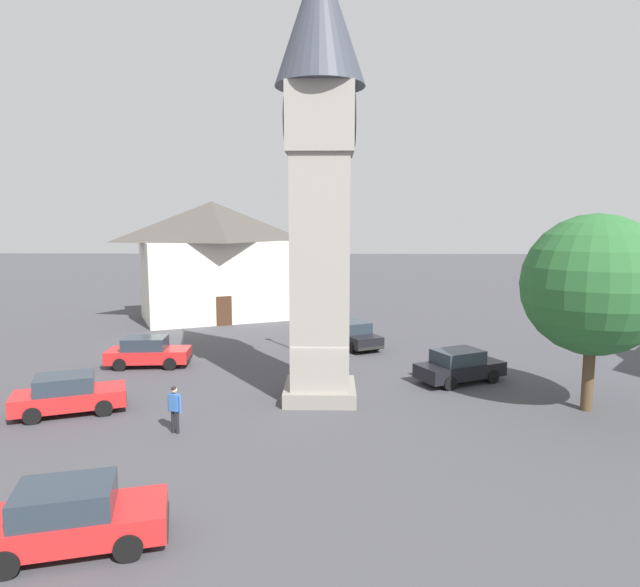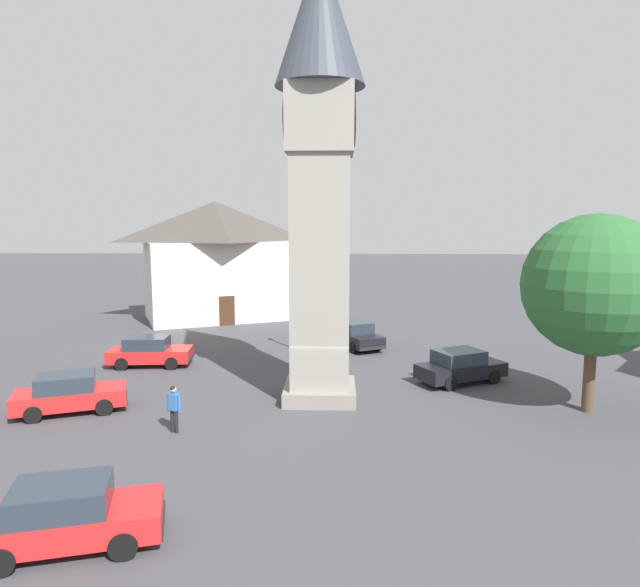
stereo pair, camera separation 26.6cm
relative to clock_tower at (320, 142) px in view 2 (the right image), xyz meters
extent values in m
plane|color=#424247|center=(0.00, 0.00, -10.50)|extent=(200.00, 200.00, 0.00)
cube|color=gray|center=(0.00, 0.00, -10.20)|extent=(2.94, 2.94, 0.60)
cube|color=gray|center=(0.00, 0.00, -5.19)|extent=(2.36, 2.36, 9.42)
cube|color=gray|center=(0.00, 0.00, 0.81)|extent=(2.64, 2.64, 2.59)
cone|color=#383D47|center=(0.00, 0.00, 4.70)|extent=(3.56, 3.56, 5.18)
cylinder|color=white|center=(0.00, 1.35, 0.81)|extent=(1.98, 0.04, 1.98)
torus|color=black|center=(0.00, 1.36, 0.81)|extent=(2.04, 0.06, 2.04)
cube|color=black|center=(0.00, 1.39, 1.03)|extent=(0.05, 0.02, 0.55)
cube|color=black|center=(0.30, 1.39, 0.81)|extent=(0.75, 0.02, 0.04)
cylinder|color=white|center=(0.00, -1.35, 0.81)|extent=(1.98, 0.04, 1.98)
torus|color=black|center=(0.00, -1.36, 0.81)|extent=(2.04, 0.06, 2.04)
cube|color=red|center=(-4.97, -8.88, -9.91)|extent=(2.03, 4.23, 0.64)
cube|color=#28333D|center=(-4.96, -9.03, -9.29)|extent=(1.73, 2.22, 0.64)
cylinder|color=black|center=(-5.87, -7.72, -10.18)|extent=(0.27, 0.66, 0.64)
cylinder|color=black|center=(-4.28, -7.59, -10.18)|extent=(0.27, 0.66, 0.64)
cylinder|color=black|center=(-5.67, -10.17, -10.18)|extent=(0.27, 0.66, 0.64)
cylinder|color=black|center=(-4.08, -10.04, -10.18)|extent=(0.27, 0.66, 0.64)
cube|color=black|center=(-5.14, -6.86, -10.13)|extent=(1.67, 0.26, 0.16)
cube|color=red|center=(2.00, -9.66, -9.91)|extent=(3.09, 4.44, 0.64)
cube|color=#28333D|center=(2.06, -9.80, -9.29)|extent=(2.22, 2.53, 0.64)
cylinder|color=black|center=(0.80, -8.81, -10.18)|extent=(0.44, 0.68, 0.64)
cylinder|color=black|center=(2.29, -8.22, -10.18)|extent=(0.44, 0.68, 0.64)
cylinder|color=black|center=(1.71, -11.10, -10.18)|extent=(0.44, 0.68, 0.64)
cylinder|color=black|center=(3.20, -10.51, -10.18)|extent=(0.44, 0.68, 0.64)
cube|color=black|center=(1.26, -7.78, -10.13)|extent=(1.59, 0.72, 0.16)
cube|color=black|center=(-9.51, 1.77, -9.91)|extent=(4.43, 3.35, 0.64)
cube|color=#28333D|center=(-9.65, 1.71, -9.29)|extent=(2.58, 2.33, 0.64)
cylinder|color=black|center=(-8.77, 3.04, -10.18)|extent=(0.67, 0.48, 0.64)
cylinder|color=black|center=(-8.06, 1.61, -10.18)|extent=(0.67, 0.48, 0.64)
cylinder|color=black|center=(-10.97, 1.94, -10.18)|extent=(0.67, 0.48, 0.64)
cylinder|color=black|center=(-10.26, 0.51, -10.18)|extent=(0.67, 0.48, 0.64)
cube|color=black|center=(-7.71, 2.68, -10.13)|extent=(0.85, 1.54, 0.16)
cube|color=red|center=(10.87, -5.38, -9.91)|extent=(2.74, 4.41, 0.64)
cube|color=#28333D|center=(10.91, -5.52, -9.29)|extent=(2.07, 2.44, 0.64)
cylinder|color=black|center=(9.77, -4.41, -10.18)|extent=(0.38, 0.68, 0.64)
cylinder|color=black|center=(11.31, -3.98, -10.18)|extent=(0.38, 0.68, 0.64)
cylinder|color=black|center=(10.43, -6.78, -10.18)|extent=(0.38, 0.68, 0.64)
cylinder|color=black|center=(11.97, -6.35, -10.18)|extent=(0.38, 0.68, 0.64)
cube|color=black|center=(10.33, -3.43, -10.13)|extent=(1.64, 0.56, 0.16)
cube|color=black|center=(-2.53, 6.42, -9.91)|extent=(3.36, 4.43, 0.64)
cube|color=#28333D|center=(-2.46, 6.28, -9.29)|extent=(2.34, 2.58, 0.64)
cylinder|color=black|center=(-3.79, 7.16, -10.18)|extent=(0.48, 0.67, 0.64)
cylinder|color=black|center=(-2.36, 7.88, -10.18)|extent=(0.48, 0.67, 0.64)
cylinder|color=black|center=(-2.69, 4.96, -10.18)|extent=(0.48, 0.67, 0.64)
cylinder|color=black|center=(-1.26, 5.68, -10.18)|extent=(0.48, 0.67, 0.64)
cube|color=black|center=(-3.43, 8.22, -10.13)|extent=(1.54, 0.86, 0.16)
cylinder|color=black|center=(3.89, -5.10, -10.09)|extent=(0.13, 0.13, 0.82)
cylinder|color=black|center=(3.96, -4.93, -10.09)|extent=(0.13, 0.13, 0.82)
cube|color=#386BB7|center=(3.93, -5.01, -9.38)|extent=(0.34, 0.42, 0.60)
cylinder|color=#386BB7|center=(3.84, -5.23, -9.43)|extent=(0.09, 0.09, 0.60)
cylinder|color=#386BB7|center=(4.01, -4.80, -9.43)|extent=(0.09, 0.09, 0.60)
sphere|color=beige|center=(3.93, -5.01, -8.93)|extent=(0.22, 0.22, 0.22)
sphere|color=black|center=(3.94, -5.02, -8.91)|extent=(0.20, 0.20, 0.20)
cylinder|color=brown|center=(1.21, 10.54, -8.96)|extent=(0.44, 0.44, 3.09)
sphere|color=#28602D|center=(1.21, 10.54, -5.51)|extent=(5.44, 5.44, 5.44)
cube|color=silver|center=(-19.10, -8.48, -7.57)|extent=(10.09, 11.90, 5.87)
pyramid|color=#47423D|center=(-19.10, -8.48, -3.16)|extent=(10.60, 12.49, 2.95)
cube|color=#422819|center=(-16.09, -7.14, -9.45)|extent=(0.52, 1.04, 2.10)
cylinder|color=black|center=(-7.96, -1.11, -8.37)|extent=(0.12, 0.12, 4.27)
sphere|color=beige|center=(-7.96, -1.11, -6.05)|extent=(0.36, 0.36, 0.36)
camera|label=1|loc=(22.58, 0.48, -3.04)|focal=31.22mm
camera|label=2|loc=(22.57, 0.75, -3.04)|focal=31.22mm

